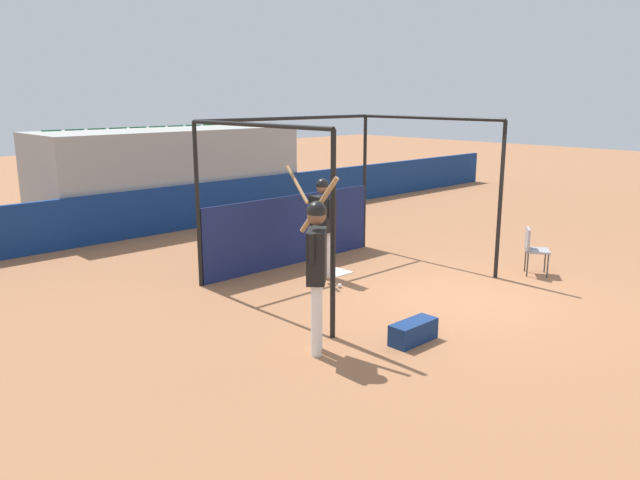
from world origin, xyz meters
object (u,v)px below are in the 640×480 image
at_px(equipment_bag, 413,332).
at_px(baseball, 340,286).
at_px(folding_chair, 533,246).
at_px(player_batter, 322,218).
at_px(player_waiting, 317,261).

height_order(equipment_bag, baseball, equipment_bag).
bearing_deg(folding_chair, baseball, -65.13).
relative_size(player_batter, player_waiting, 0.89).
relative_size(player_batter, baseball, 26.08).
distance_m(equipment_bag, baseball, 2.50).
xyz_separation_m(folding_chair, baseball, (-3.06, 1.79, -0.48)).
bearing_deg(baseball, player_batter, 70.48).
distance_m(player_batter, baseball, 1.26).
bearing_deg(folding_chair, player_waiting, -36.06).
distance_m(folding_chair, equipment_bag, 4.09).
bearing_deg(player_waiting, equipment_bag, -71.40).
bearing_deg(player_batter, equipment_bag, 163.48).
relative_size(player_batter, folding_chair, 2.30).
bearing_deg(player_waiting, player_batter, 2.79).
height_order(player_batter, equipment_bag, player_batter).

